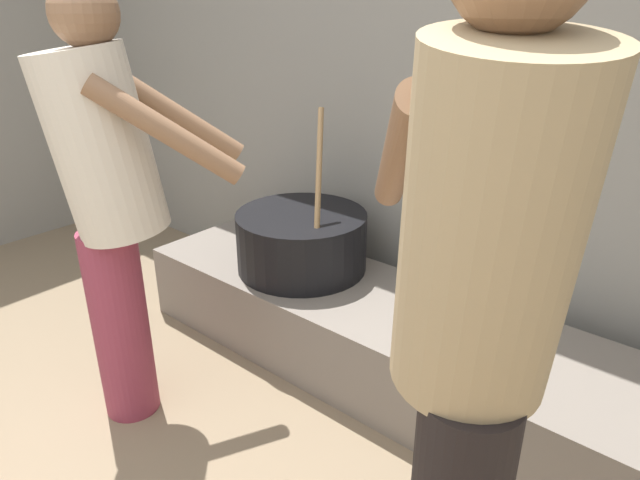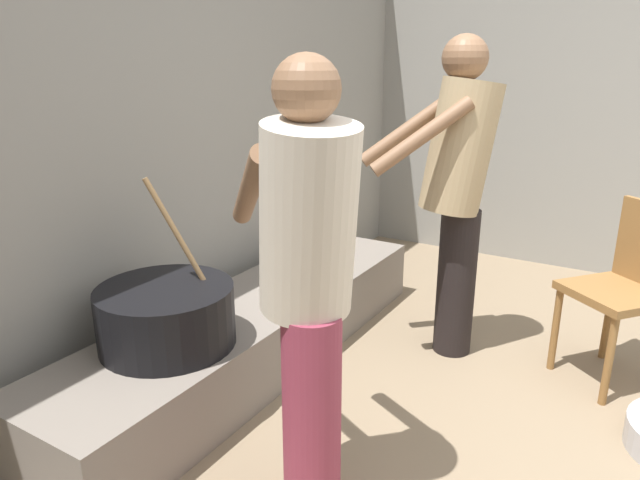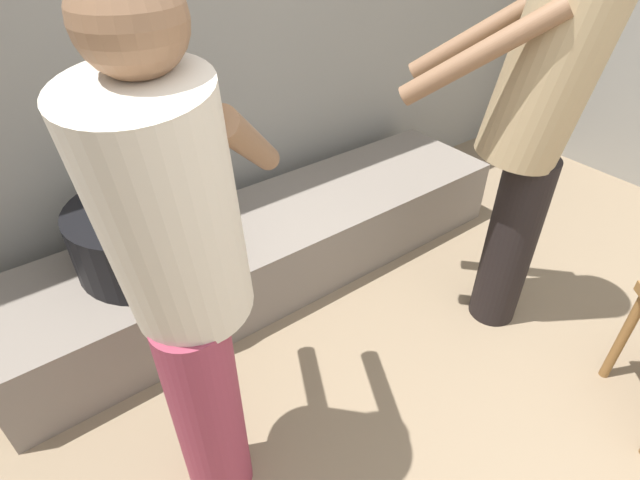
% 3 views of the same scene
% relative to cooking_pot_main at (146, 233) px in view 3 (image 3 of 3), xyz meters
% --- Properties ---
extents(block_enclosure_rear, '(5.51, 0.20, 2.38)m').
position_rel_cooking_pot_main_xyz_m(block_enclosure_rear, '(0.38, 0.50, 0.71)').
color(block_enclosure_rear, gray).
rests_on(block_enclosure_rear, ground_plane).
extents(hearth_ledge, '(2.50, 0.60, 0.35)m').
position_rel_cooking_pot_main_xyz_m(hearth_ledge, '(0.56, -0.02, -0.30)').
color(hearth_ledge, slate).
rests_on(hearth_ledge, ground_plane).
extents(cooking_pot_main, '(0.58, 0.58, 0.71)m').
position_rel_cooking_pot_main_xyz_m(cooking_pot_main, '(0.00, 0.00, 0.00)').
color(cooking_pot_main, black).
rests_on(cooking_pot_main, hearth_ledge).
extents(cook_in_cream_shirt, '(0.67, 0.69, 1.54)m').
position_rel_cooking_pot_main_xyz_m(cook_in_cream_shirt, '(-0.13, -0.80, 0.40)').
color(cook_in_cream_shirt, '#8C3347').
rests_on(cook_in_cream_shirt, ground_plane).
extents(cook_in_tan_shirt, '(0.67, 0.73, 1.64)m').
position_rel_cooking_pot_main_xyz_m(cook_in_tan_shirt, '(1.20, -0.84, 0.46)').
color(cook_in_tan_shirt, black).
rests_on(cook_in_tan_shirt, ground_plane).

